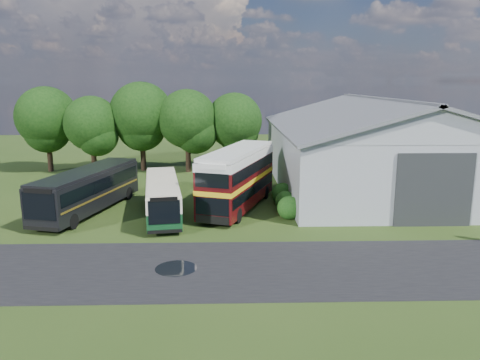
{
  "coord_description": "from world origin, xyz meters",
  "views": [
    {
      "loc": [
        1.22,
        -26.05,
        9.62
      ],
      "look_at": [
        2.15,
        8.0,
        2.4
      ],
      "focal_mm": 35.0,
      "sensor_mm": 36.0,
      "label": 1
    }
  ],
  "objects_px": {
    "bus_maroon_double": "(238,179)",
    "bus_dark_single": "(88,190)",
    "storage_shed": "(378,142)",
    "bus_green_single": "(162,197)"
  },
  "relations": [
    {
      "from": "bus_maroon_double",
      "to": "bus_dark_single",
      "type": "bearing_deg",
      "value": -156.73
    },
    {
      "from": "bus_green_single",
      "to": "bus_maroon_double",
      "type": "relative_size",
      "value": 0.91
    },
    {
      "from": "storage_shed",
      "to": "bus_dark_single",
      "type": "xyz_separation_m",
      "value": [
        -24.19,
        -7.81,
        -2.47
      ]
    },
    {
      "from": "bus_maroon_double",
      "to": "bus_dark_single",
      "type": "height_order",
      "value": "bus_maroon_double"
    },
    {
      "from": "storage_shed",
      "to": "bus_green_single",
      "type": "bearing_deg",
      "value": -153.76
    },
    {
      "from": "storage_shed",
      "to": "bus_green_single",
      "type": "relative_size",
      "value": 2.45
    },
    {
      "from": "storage_shed",
      "to": "bus_green_single",
      "type": "xyz_separation_m",
      "value": [
        -18.49,
        -9.11,
        -2.72
      ]
    },
    {
      "from": "bus_maroon_double",
      "to": "bus_dark_single",
      "type": "relative_size",
      "value": 0.93
    },
    {
      "from": "bus_dark_single",
      "to": "storage_shed",
      "type": "bearing_deg",
      "value": 32.26
    },
    {
      "from": "bus_dark_single",
      "to": "bus_maroon_double",
      "type": "bearing_deg",
      "value": 17.76
    }
  ]
}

